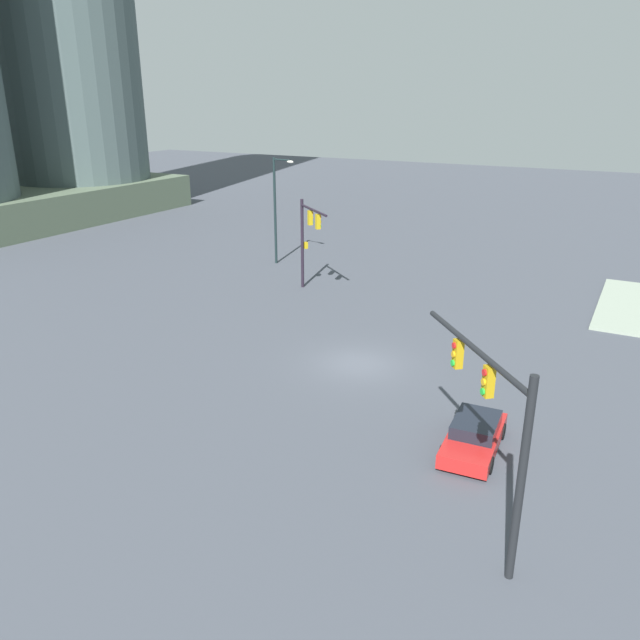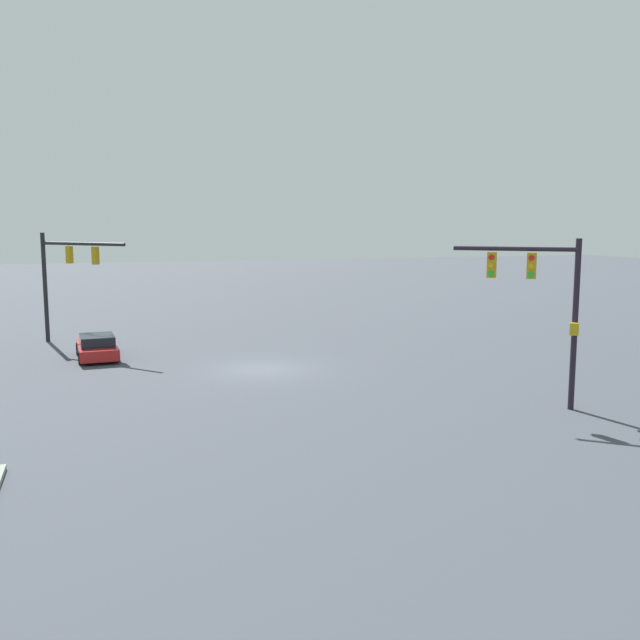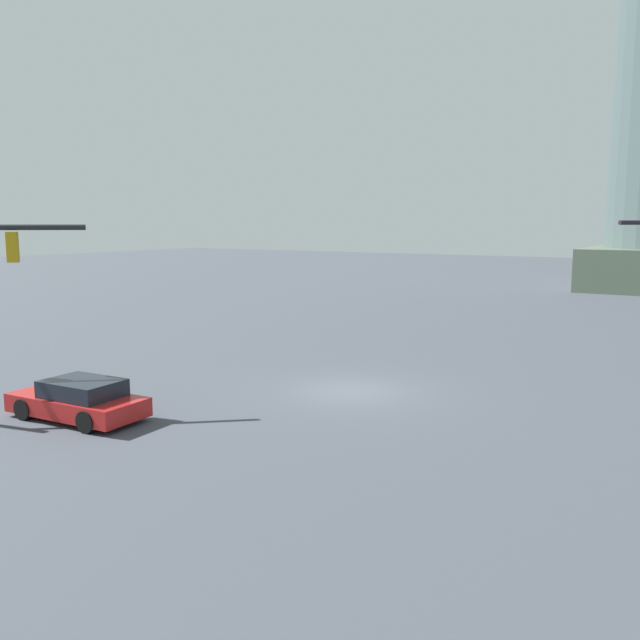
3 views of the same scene
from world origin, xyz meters
name	(u,v)px [view 2 (image 2 of 3)]	position (x,y,z in m)	size (l,w,h in m)	color
ground_plane	(262,369)	(0.00, 0.00, 0.00)	(195.40, 195.40, 0.00)	#40454E
traffic_signal_near_corner	(545,293)	(9.63, 8.30, 4.21)	(3.30, 3.53, 6.20)	black
traffic_signal_opposite_side	(64,268)	(-10.09, -8.85, 4.29)	(5.10, 4.44, 6.24)	black
sedan_car_approaching	(97,347)	(-5.17, -7.26, 0.57)	(4.33, 2.12, 1.21)	red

